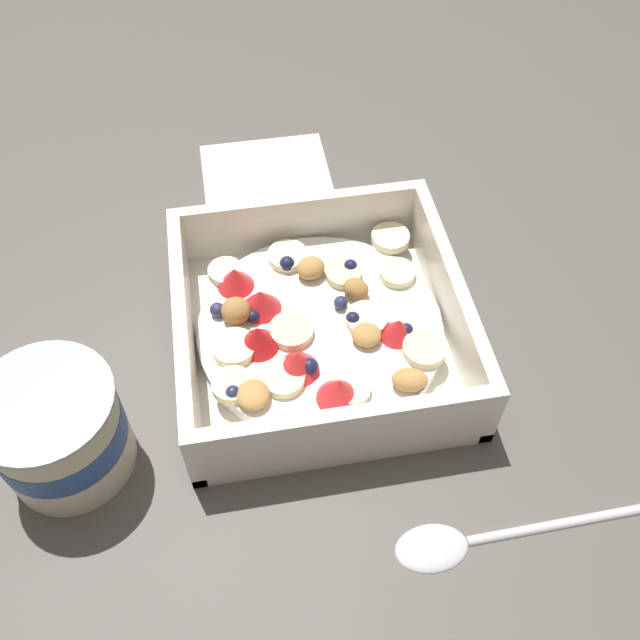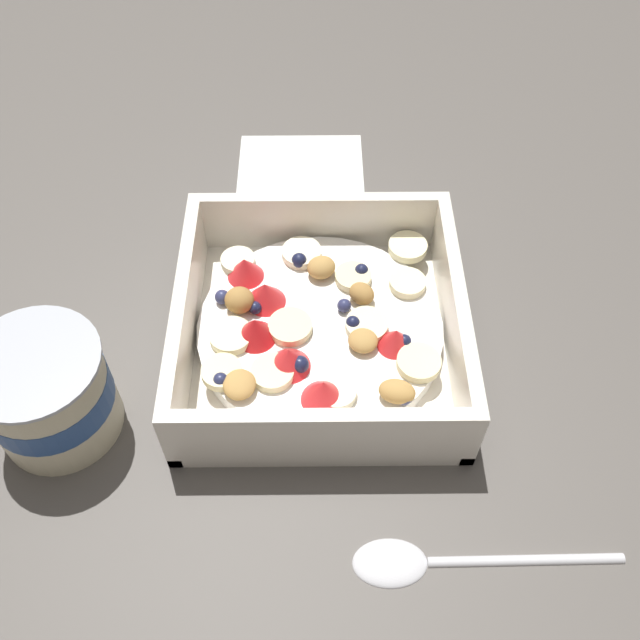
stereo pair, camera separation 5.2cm
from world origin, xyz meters
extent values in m
plane|color=#56514C|center=(0.00, 0.00, 0.00)|extent=(2.40, 2.40, 0.00)
cube|color=white|center=(0.02, 0.02, 0.01)|extent=(0.21, 0.21, 0.01)
cube|color=white|center=(0.02, -0.08, 0.03)|extent=(0.21, 0.01, 0.06)
cube|color=white|center=(0.02, 0.12, 0.03)|extent=(0.21, 0.01, 0.06)
cube|color=white|center=(-0.08, 0.02, 0.03)|extent=(0.01, 0.19, 0.06)
cube|color=white|center=(0.12, 0.02, 0.03)|extent=(0.01, 0.19, 0.06)
cylinder|color=white|center=(0.02, 0.02, 0.02)|extent=(0.19, 0.19, 0.01)
cylinder|color=#F4EAB7|center=(0.02, -0.02, 0.03)|extent=(0.04, 0.04, 0.01)
cylinder|color=#F7EFC6|center=(0.09, 0.03, 0.03)|extent=(0.04, 0.04, 0.01)
cylinder|color=#F4EAB7|center=(0.10, -0.05, 0.03)|extent=(0.04, 0.04, 0.01)
cylinder|color=#F7EFC6|center=(0.08, 0.08, 0.03)|extent=(0.03, 0.03, 0.01)
cylinder|color=beige|center=(0.06, -0.01, 0.03)|extent=(0.04, 0.04, 0.01)
cylinder|color=beige|center=(-0.03, 0.05, 0.03)|extent=(0.04, 0.04, 0.01)
cylinder|color=beige|center=(0.02, 0.04, 0.03)|extent=(0.04, 0.04, 0.01)
cylinder|color=beige|center=(-0.03, 0.09, 0.03)|extent=(0.04, 0.04, 0.01)
cylinder|color=#F4EAB7|center=(0.06, -0.05, 0.03)|extent=(0.03, 0.03, 0.01)
cylinder|color=#F7EFC6|center=(-0.04, 0.01, 0.03)|extent=(0.04, 0.04, 0.01)
cylinder|color=#F4EAB7|center=(0.01, 0.08, 0.03)|extent=(0.04, 0.04, 0.01)
cylinder|color=beige|center=(-0.02, -0.05, 0.03)|extent=(0.04, 0.04, 0.01)
cone|color=red|center=(0.07, 0.08, 0.03)|extent=(0.04, 0.04, 0.02)
cone|color=red|center=(0.04, 0.06, 0.03)|extent=(0.04, 0.04, 0.02)
cone|color=red|center=(0.01, 0.07, 0.03)|extent=(0.04, 0.04, 0.02)
cone|color=red|center=(0.00, -0.04, 0.03)|extent=(0.03, 0.03, 0.02)
cone|color=red|center=(-0.02, 0.04, 0.03)|extent=(0.03, 0.03, 0.02)
cone|color=red|center=(-0.05, 0.02, 0.04)|extent=(0.04, 0.04, 0.02)
sphere|color=#191E3D|center=(0.07, -0.01, 0.03)|extent=(0.01, 0.01, 0.01)
sphere|color=#191E3D|center=(0.00, -0.04, 0.03)|extent=(0.01, 0.01, 0.01)
sphere|color=navy|center=(-0.05, -0.04, 0.03)|extent=(0.01, 0.01, 0.01)
sphere|color=#191E3D|center=(-0.02, 0.03, 0.03)|extent=(0.01, 0.01, 0.01)
sphere|color=#191E3D|center=(0.08, 0.03, 0.03)|extent=(0.01, 0.01, 0.01)
sphere|color=navy|center=(0.03, 0.00, 0.03)|extent=(0.01, 0.01, 0.01)
sphere|color=#191E3D|center=(0.02, -0.01, 0.03)|extent=(0.01, 0.01, 0.01)
sphere|color=#23284C|center=(-0.03, 0.09, 0.03)|extent=(0.01, 0.01, 0.01)
sphere|color=navy|center=(0.04, 0.09, 0.03)|extent=(0.01, 0.01, 0.01)
sphere|color=#191E3D|center=(0.03, 0.07, 0.03)|extent=(0.01, 0.01, 0.01)
ellipsoid|color=#AD7F42|center=(0.04, -0.01, 0.03)|extent=(0.03, 0.03, 0.02)
ellipsoid|color=tan|center=(0.00, -0.01, 0.03)|extent=(0.03, 0.03, 0.01)
ellipsoid|color=tan|center=(0.07, 0.02, 0.03)|extent=(0.03, 0.03, 0.02)
ellipsoid|color=#AD7F42|center=(0.04, 0.08, 0.03)|extent=(0.02, 0.03, 0.02)
ellipsoid|color=tan|center=(-0.04, -0.03, 0.03)|extent=(0.02, 0.03, 0.02)
ellipsoid|color=tan|center=(-0.04, 0.08, 0.03)|extent=(0.03, 0.02, 0.01)
ellipsoid|color=silver|center=(-0.15, -0.02, 0.00)|extent=(0.03, 0.05, 0.01)
cylinder|color=silver|center=(-0.15, -0.11, 0.00)|extent=(0.01, 0.13, 0.01)
cylinder|color=beige|center=(-0.05, 0.20, 0.04)|extent=(0.09, 0.09, 0.08)
cylinder|color=#2D5193|center=(-0.05, 0.20, 0.04)|extent=(0.09, 0.09, 0.02)
cylinder|color=#B7BCC6|center=(-0.05, 0.20, 0.08)|extent=(0.09, 0.09, 0.00)
cube|color=white|center=(0.22, 0.04, 0.00)|extent=(0.12, 0.12, 0.01)
camera|label=1|loc=(-0.30, 0.07, 0.44)|focal=39.18mm
camera|label=2|loc=(-0.30, 0.02, 0.44)|focal=39.18mm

